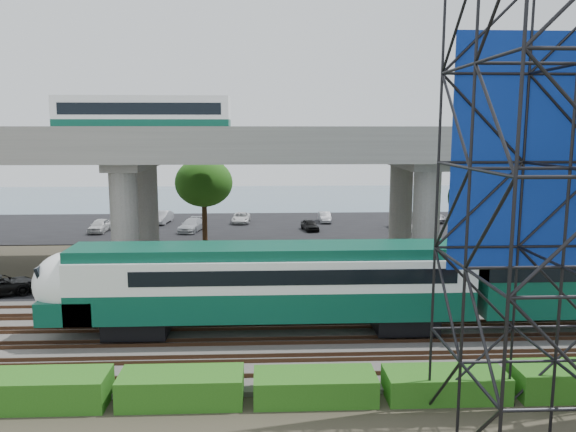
{
  "coord_description": "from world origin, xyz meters",
  "views": [
    {
      "loc": [
        -0.89,
        -24.18,
        10.15
      ],
      "look_at": [
        0.44,
        6.0,
        5.45
      ],
      "focal_mm": 35.0,
      "sensor_mm": 36.0,
      "label": 1
    }
  ],
  "objects": [
    {
      "name": "ground",
      "position": [
        0.0,
        0.0,
        0.0
      ],
      "size": [
        140.0,
        140.0,
        0.0
      ],
      "primitive_type": "plane",
      "color": "#474233",
      "rests_on": "ground"
    },
    {
      "name": "ballast_bed",
      "position": [
        0.0,
        2.0,
        0.1
      ],
      "size": [
        90.0,
        12.0,
        0.2
      ],
      "primitive_type": "cube",
      "color": "slate",
      "rests_on": "ground"
    },
    {
      "name": "service_road",
      "position": [
        0.0,
        10.5,
        0.04
      ],
      "size": [
        90.0,
        5.0,
        0.08
      ],
      "primitive_type": "cube",
      "color": "black",
      "rests_on": "ground"
    },
    {
      "name": "parking_lot",
      "position": [
        0.0,
        34.0,
        0.04
      ],
      "size": [
        90.0,
        18.0,
        0.08
      ],
      "primitive_type": "cube",
      "color": "black",
      "rests_on": "ground"
    },
    {
      "name": "harbor_water",
      "position": [
        0.0,
        56.0,
        0.01
      ],
      "size": [
        140.0,
        40.0,
        0.03
      ],
      "primitive_type": "cube",
      "color": "slate",
      "rests_on": "ground"
    },
    {
      "name": "rail_tracks",
      "position": [
        0.0,
        2.0,
        0.28
      ],
      "size": [
        90.0,
        9.52,
        0.16
      ],
      "color": "#472D1E",
      "rests_on": "ballast_bed"
    },
    {
      "name": "commuter_train",
      "position": [
        1.62,
        2.0,
        2.88
      ],
      "size": [
        29.3,
        3.06,
        4.3
      ],
      "color": "black",
      "rests_on": "rail_tracks"
    },
    {
      "name": "overpass",
      "position": [
        -0.67,
        16.0,
        8.21
      ],
      "size": [
        80.0,
        12.0,
        12.4
      ],
      "color": "#9E9B93",
      "rests_on": "ground"
    },
    {
      "name": "hedge_strip",
      "position": [
        1.01,
        -4.3,
        0.56
      ],
      "size": [
        34.6,
        1.8,
        1.2
      ],
      "color": "#235E15",
      "rests_on": "ground"
    },
    {
      "name": "trees",
      "position": [
        -4.67,
        16.17,
        5.57
      ],
      "size": [
        40.94,
        16.94,
        7.69
      ],
      "color": "#382314",
      "rests_on": "ground"
    },
    {
      "name": "parked_cars",
      "position": [
        1.43,
        33.49,
        0.7
      ],
      "size": [
        36.65,
        9.78,
        1.31
      ],
      "color": "silver",
      "rests_on": "parking_lot"
    }
  ]
}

